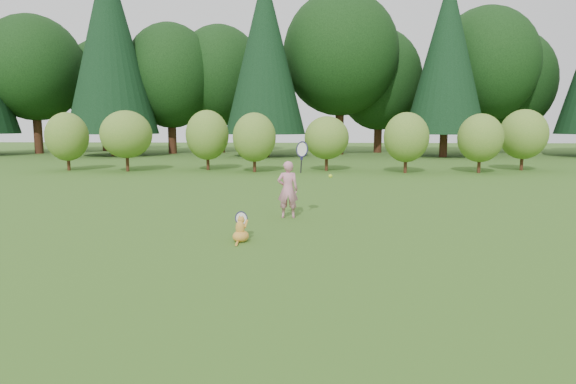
# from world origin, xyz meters

# --- Properties ---
(ground) EXTENTS (100.00, 100.00, 0.00)m
(ground) POSITION_xyz_m (0.00, 0.00, 0.00)
(ground) COLOR #235818
(ground) RESTS_ON ground
(shrub_row) EXTENTS (28.00, 3.00, 2.80)m
(shrub_row) POSITION_xyz_m (0.00, 13.00, 1.40)
(shrub_row) COLOR #487A26
(shrub_row) RESTS_ON ground
(woodland_backdrop) EXTENTS (48.00, 10.00, 15.00)m
(woodland_backdrop) POSITION_xyz_m (0.00, 23.00, 7.50)
(woodland_backdrop) COLOR black
(woodland_backdrop) RESTS_ON ground
(child) EXTENTS (0.71, 0.45, 1.90)m
(child) POSITION_xyz_m (0.16, 1.69, 0.66)
(child) COLOR pink
(child) RESTS_ON ground
(cat) EXTENTS (0.46, 0.71, 0.63)m
(cat) POSITION_xyz_m (-0.56, -0.57, 0.24)
(cat) COLOR orange
(cat) RESTS_ON ground
(tennis_ball) EXTENTS (0.07, 0.07, 0.07)m
(tennis_ball) POSITION_xyz_m (1.03, 0.06, 1.11)
(tennis_ball) COLOR #C6E81B
(tennis_ball) RESTS_ON ground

